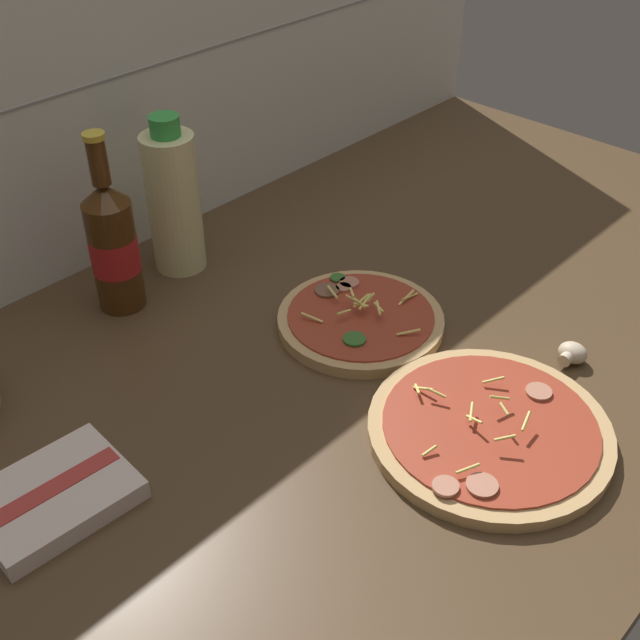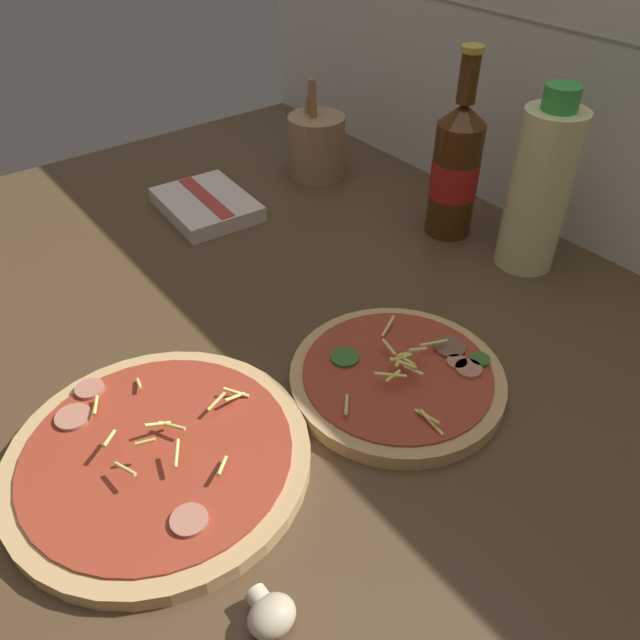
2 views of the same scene
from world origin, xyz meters
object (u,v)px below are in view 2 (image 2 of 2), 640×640
at_px(pizza_near, 159,457).
at_px(oil_bottle, 540,189).
at_px(pizza_far, 396,377).
at_px(beer_bottle, 455,169).
at_px(utensil_crock, 316,146).
at_px(dish_towel, 206,205).
at_px(mushroom_left, 270,614).

height_order(pizza_near, oil_bottle, oil_bottle).
bearing_deg(pizza_far, beer_bottle, 124.11).
distance_m(pizza_near, oil_bottle, 0.57).
bearing_deg(utensil_crock, pizza_far, -27.96).
distance_m(oil_bottle, utensil_crock, 0.41).
height_order(pizza_far, oil_bottle, oil_bottle).
distance_m(pizza_near, utensil_crock, 0.65).
xyz_separation_m(utensil_crock, dish_towel, (-0.00, -0.22, -0.04)).
xyz_separation_m(pizza_far, dish_towel, (-0.47, 0.03, 0.00)).
distance_m(pizza_near, dish_towel, 0.50).
xyz_separation_m(pizza_near, beer_bottle, (-0.14, 0.54, 0.09)).
bearing_deg(mushroom_left, beer_bottle, 121.11).
height_order(pizza_near, utensil_crock, utensil_crock).
relative_size(beer_bottle, utensil_crock, 1.61).
height_order(pizza_near, dish_towel, pizza_near).
relative_size(pizza_far, dish_towel, 1.37).
bearing_deg(beer_bottle, oil_bottle, 9.35).
bearing_deg(beer_bottle, pizza_far, -55.89).
relative_size(beer_bottle, dish_towel, 1.55).
bearing_deg(mushroom_left, pizza_near, 179.61).
bearing_deg(pizza_far, mushroom_left, -62.49).
bearing_deg(pizza_near, pizza_far, 77.04).
height_order(oil_bottle, utensil_crock, oil_bottle).
height_order(pizza_near, mushroom_left, pizza_near).
height_order(beer_bottle, mushroom_left, beer_bottle).
relative_size(mushroom_left, utensil_crock, 0.25).
relative_size(pizza_far, beer_bottle, 0.88).
xyz_separation_m(oil_bottle, dish_towel, (-0.40, -0.28, -0.10)).
xyz_separation_m(mushroom_left, utensil_crock, (-0.60, 0.50, 0.04)).
relative_size(pizza_near, beer_bottle, 1.09).
distance_m(oil_bottle, dish_towel, 0.50).
xyz_separation_m(pizza_far, oil_bottle, (-0.07, 0.31, 0.10)).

